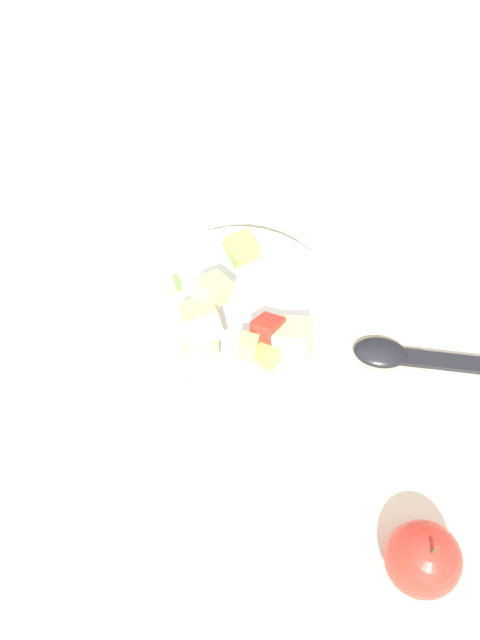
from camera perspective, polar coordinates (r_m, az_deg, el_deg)
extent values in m
plane|color=silver|center=(0.76, -1.17, -1.70)|extent=(2.40, 2.40, 0.00)
cube|color=#BCB299|center=(0.76, -1.17, -1.60)|extent=(0.42, 0.30, 0.01)
cylinder|color=white|center=(0.73, 0.00, -0.62)|extent=(0.20, 0.20, 0.05)
torus|color=white|center=(0.71, 0.00, 0.43)|extent=(0.21, 0.21, 0.02)
cube|color=beige|center=(0.67, 4.35, -1.57)|extent=(0.04, 0.05, 0.05)
cube|color=#9EC656|center=(0.66, 2.24, -2.94)|extent=(0.03, 0.03, 0.03)
cube|color=beige|center=(0.66, -3.33, -2.68)|extent=(0.04, 0.04, 0.04)
cube|color=#A3CC6B|center=(0.72, -5.65, 2.82)|extent=(0.02, 0.02, 0.03)
cube|color=#E5D684|center=(0.66, -3.13, 0.02)|extent=(0.04, 0.05, 0.05)
cube|color=#E5D684|center=(0.67, -2.31, 2.76)|extent=(0.04, 0.04, 0.03)
cube|color=#8CB74C|center=(0.72, 0.13, 5.87)|extent=(0.04, 0.04, 0.03)
cube|color=#A3CC6B|center=(0.66, 0.59, -2.20)|extent=(0.03, 0.03, 0.03)
cube|color=red|center=(0.66, 2.28, -0.67)|extent=(0.04, 0.04, 0.03)
ellipsoid|color=black|center=(0.75, 11.38, -2.62)|extent=(0.06, 0.05, 0.01)
cube|color=black|center=(0.78, 18.57, -3.50)|extent=(0.16, 0.06, 0.01)
sphere|color=red|center=(0.67, 14.69, -18.36)|extent=(0.07, 0.07, 0.07)
cylinder|color=brown|center=(0.63, 15.54, -17.63)|extent=(0.00, 0.00, 0.01)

